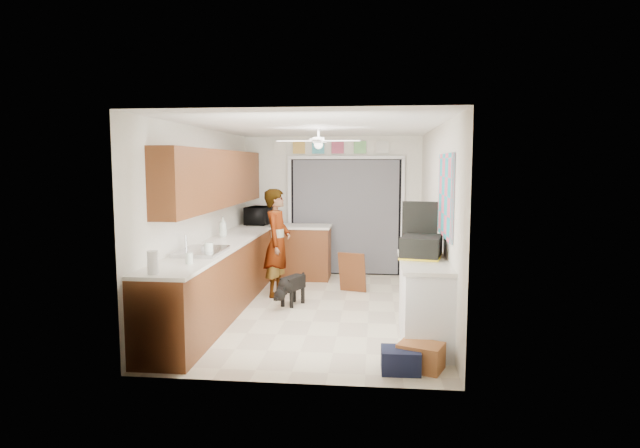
{
  "coord_description": "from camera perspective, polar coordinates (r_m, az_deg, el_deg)",
  "views": [
    {
      "loc": [
        0.79,
        -7.16,
        2.01
      ],
      "look_at": [
        0.0,
        0.4,
        1.15
      ],
      "focal_mm": 30.0,
      "sensor_mm": 36.0,
      "label": 1
    }
  ],
  "objects": [
    {
      "name": "abstract_painting",
      "position": [
        6.22,
        13.26,
        2.96
      ],
      "size": [
        0.03,
        1.15,
        0.95
      ],
      "primitive_type": "cube",
      "color": "#EE5778",
      "rests_on": "wall_right"
    },
    {
      "name": "dog",
      "position": [
        7.69,
        -2.92,
        -6.92
      ],
      "size": [
        0.48,
        0.65,
        0.47
      ],
      "primitive_type": "cube",
      "rotation": [
        0.0,
        0.0,
        -0.43
      ],
      "color": "black",
      "rests_on": "floor"
    },
    {
      "name": "ceiling_fan",
      "position": [
        7.41,
        -0.16,
        8.85
      ],
      "size": [
        1.14,
        1.14,
        0.24
      ],
      "primitive_type": "cube",
      "color": "white",
      "rests_on": "ceiling"
    },
    {
      "name": "suitcase_rim",
      "position": [
        6.27,
        10.73,
        -3.37
      ],
      "size": [
        0.55,
        0.66,
        0.02
      ],
      "primitive_type": "cube",
      "rotation": [
        0.0,
        0.0,
        -0.2
      ],
      "color": "yellow",
      "rests_on": "suitcase"
    },
    {
      "name": "header_frame_4",
      "position": [
        9.64,
        6.69,
        8.14
      ],
      "size": [
        0.22,
        0.02,
        0.22
      ],
      "primitive_type": "cube",
      "color": "silver",
      "rests_on": "wall_back"
    },
    {
      "name": "peninsula_top",
      "position": [
        9.32,
        -2.03,
        -0.27
      ],
      "size": [
        1.04,
        0.64,
        0.04
      ],
      "primitive_type": "cube",
      "color": "white",
      "rests_on": "peninsula_base"
    },
    {
      "name": "header_frame_1",
      "position": [
        9.69,
        -0.19,
        8.17
      ],
      "size": [
        0.22,
        0.02,
        0.22
      ],
      "primitive_type": "cube",
      "color": "#46ABBB",
      "rests_on": "wall_back"
    },
    {
      "name": "curtain_panel",
      "position": [
        9.65,
        2.74,
        0.74
      ],
      "size": [
        1.9,
        0.03,
        2.05
      ],
      "primitive_type": "cube",
      "color": "slate",
      "rests_on": "wall_back"
    },
    {
      "name": "peninsula_base",
      "position": [
        9.38,
        -2.02,
        -3.12
      ],
      "size": [
        1.0,
        0.6,
        0.9
      ],
      "primitive_type": "cube",
      "color": "brown",
      "rests_on": "floor"
    },
    {
      "name": "faucet",
      "position": [
        6.64,
        -14.12,
        -2.06
      ],
      "size": [
        0.03,
        0.03,
        0.22
      ],
      "primitive_type": "cylinder",
      "color": "silver",
      "rests_on": "left_countertop"
    },
    {
      "name": "header_frame_2",
      "position": [
        9.66,
        1.89,
        8.17
      ],
      "size": [
        0.22,
        0.02,
        0.22
      ],
      "primitive_type": "cube",
      "color": "#B84563",
      "rests_on": "wall_back"
    },
    {
      "name": "sink_basin",
      "position": [
        6.59,
        -12.54,
        -2.92
      ],
      "size": [
        0.5,
        0.76,
        0.06
      ],
      "primitive_type": "cube",
      "color": "silver",
      "rests_on": "left_countertop"
    },
    {
      "name": "door_trim_left",
      "position": [
        9.78,
        -3.24,
        0.81
      ],
      "size": [
        0.06,
        0.04,
        2.1
      ],
      "primitive_type": "cube",
      "color": "white",
      "rests_on": "wall_back"
    },
    {
      "name": "man",
      "position": [
        8.14,
        -4.56,
        -1.99
      ],
      "size": [
        0.45,
        0.63,
        1.64
      ],
      "primitive_type": "imported",
      "rotation": [
        0.0,
        0.0,
        1.48
      ],
      "color": "white",
      "rests_on": "floor"
    },
    {
      "name": "navy_crate",
      "position": [
        5.4,
        8.59,
        -14.18
      ],
      "size": [
        0.38,
        0.32,
        0.23
      ],
      "primitive_type": "cube",
      "rotation": [
        0.0,
        0.0,
        0.02
      ],
      "color": "black",
      "rests_on": "floor"
    },
    {
      "name": "left_base_cabinets",
      "position": [
        7.62,
        -10.13,
        -5.46
      ],
      "size": [
        0.6,
        4.8,
        0.9
      ],
      "primitive_type": "cube",
      "color": "brown",
      "rests_on": "floor"
    },
    {
      "name": "right_counter_base",
      "position": [
        6.19,
        11.07,
        -8.28
      ],
      "size": [
        0.5,
        1.4,
        0.9
      ],
      "primitive_type": "cube",
      "color": "white",
      "rests_on": "floor"
    },
    {
      "name": "header_frame_3",
      "position": [
        9.64,
        4.29,
        8.16
      ],
      "size": [
        0.22,
        0.02,
        0.22
      ],
      "primitive_type": "cube",
      "color": "#74C06D",
      "rests_on": "wall_back"
    },
    {
      "name": "left_countertop",
      "position": [
        7.54,
        -10.13,
        -1.96
      ],
      "size": [
        0.62,
        4.8,
        0.04
      ],
      "primitive_type": "cube",
      "color": "white",
      "rests_on": "left_base_cabinets"
    },
    {
      "name": "cup",
      "position": [
        6.48,
        -12.02,
        -2.75
      ],
      "size": [
        0.15,
        0.15,
        0.1
      ],
      "primitive_type": "imported",
      "rotation": [
        0.0,
        0.0,
        -0.18
      ],
      "color": "white",
      "rests_on": "left_countertop"
    },
    {
      "name": "ceiling",
      "position": [
        7.22,
        -0.34,
        10.34
      ],
      "size": [
        5.0,
        5.0,
        0.0
      ],
      "primitive_type": "plane",
      "rotation": [
        3.14,
        0.0,
        0.0
      ],
      "color": "white",
      "rests_on": "ground"
    },
    {
      "name": "header_frame_0",
      "position": [
        9.74,
        -2.26,
        8.16
      ],
      "size": [
        0.22,
        0.02,
        0.22
      ],
      "primitive_type": "cube",
      "color": "gold",
      "rests_on": "wall_back"
    },
    {
      "name": "wall_front",
      "position": [
        4.79,
        -3.63,
        -2.7
      ],
      "size": [
        3.2,
        0.0,
        3.2
      ],
      "primitive_type": "plane",
      "rotation": [
        -1.57,
        0.0,
        0.0
      ],
      "color": "white",
      "rests_on": "ground"
    },
    {
      "name": "cardboard_box",
      "position": [
        5.49,
        10.7,
        -13.7
      ],
      "size": [
        0.5,
        0.44,
        0.26
      ],
      "primitive_type": "cube",
      "rotation": [
        0.0,
        0.0,
        -0.38
      ],
      "color": "#9D5431",
      "rests_on": "floor"
    },
    {
      "name": "back_opening_recess",
      "position": [
        9.69,
        2.75,
        0.77
      ],
      "size": [
        2.0,
        0.06,
        2.1
      ],
      "primitive_type": "cube",
      "color": "black",
      "rests_on": "wall_back"
    },
    {
      "name": "suitcase_lid",
      "position": [
        6.51,
        10.59,
        0.19
      ],
      "size": [
        0.42,
        0.11,
        0.5
      ],
      "primitive_type": "cube",
      "rotation": [
        0.0,
        0.0,
        -0.2
      ],
      "color": "black",
      "rests_on": "suitcase"
    },
    {
      "name": "suitcase",
      "position": [
        6.26,
        10.76,
        -2.38
      ],
      "size": [
        0.53,
        0.64,
        0.24
      ],
      "primitive_type": "cube",
      "rotation": [
        0.0,
        0.0,
        -0.2
      ],
      "color": "black",
      "rests_on": "right_counter_top"
    },
    {
      "name": "microwave",
      "position": [
        9.51,
        -6.44,
        0.91
      ],
      "size": [
        0.47,
        0.62,
        0.31
      ],
      "primitive_type": "imported",
      "rotation": [
        0.0,
        0.0,
        1.42
      ],
      "color": "black",
      "rests_on": "left_countertop"
    },
    {
      "name": "soap_bottle",
      "position": [
        7.96,
        -10.32,
        -0.28
      ],
      "size": [
        0.15,
        0.15,
        0.3
      ],
      "primitive_type": "imported",
      "rotation": [
        0.0,
        0.0,
        0.3
      ],
      "color": "silver",
      "rests_on": "left_countertop"
    },
    {
      "name": "route66_sign",
      "position": [
        9.79,
        -4.31,
        8.13
      ],
      "size": [
        0.22,
        0.02,
        0.26
      ],
      "primitive_type": "cube",
      "color": "silver",
      "rests_on": "wall_back"
    },
    {
      "name": "jar_a",
      "position": [
        6.43,
        -11.79,
        -2.61
      ],
      "size": [
        0.11,
        0.11,
        0.15
      ],
      "primitive_type": "cylinder",
      "rotation": [
        0.0,
        0.0,
        -0.08
      ],
      "color": "silver",
      "rests_on": "left_countertop"
    },
    {
      "name": "paper_towel_roll",
      "position": [
        5.45,
        -17.42,
        -3.94
      ],
      "size": [
        0.12,
        0.12,
        0.23
      ],
      "primitive_type": "cylinder",
      "rotation": [
        0.0,
        0.0,
        -0.16
      ],
      "color": "white",
      "rests_on": "left_countertop"
    },
    {
      "name": "cabinet_door_panel",
      "position": [
        8.4,
        3.45,
        -5.16
      ],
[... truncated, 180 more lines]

